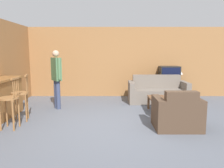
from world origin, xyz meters
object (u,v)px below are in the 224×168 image
Objects in this scene: table_lamp at (180,72)px; couch_far at (158,93)px; armchair_near at (178,114)px; bar_chair_near at (10,102)px; person_by_window at (57,76)px; coffee_table at (162,101)px; tv_unit at (169,89)px; tv at (170,74)px; bar_chair_mid at (22,96)px.

couch_far is at bearing -142.19° from table_lamp.
bar_chair_near is at bearing -179.77° from armchair_near.
couch_far is 4.42× the size of table_lamp.
table_lamp is 4.40m from person_by_window.
coffee_table is 3.09m from person_by_window.
table_lamp is (1.13, 2.11, 0.59)m from coffee_table.
armchair_near is at bearing 0.23° from bar_chair_near.
couch_far is 1.39m from coffee_table.
tv_unit is 4.11m from person_by_window.
bar_chair_near is 2.58× the size of table_lamp.
tv is 0.41× the size of person_by_window.
tv is (0.68, 3.33, 0.57)m from armchair_near.
bar_chair_mid is at bearing -147.44° from tv.
coffee_table is 0.62× the size of person_by_window.
table_lamp is at bearing 0.00° from tv_unit.
bar_chair_near is 1.16× the size of armchair_near.
armchair_near reaches higher than tv_unit.
table_lamp is (0.94, 0.73, 0.62)m from couch_far.
coffee_table is 2.30m from tv.
person_by_window is (0.59, 1.18, 0.38)m from bar_chair_mid.
couch_far is 2.60m from armchair_near.
tv_unit is at bearing 22.94° from person_by_window.
bar_chair_near is 1.59× the size of tv.
bar_chair_near is 3.78m from coffee_table.
bar_chair_mid is 1.59× the size of tv.
tv is at bearing -179.52° from table_lamp.
coffee_table is at bearing -109.79° from tv_unit.
tv_unit is at bearing 52.28° from couch_far.
bar_chair_near is at bearing -89.95° from bar_chair_mid.
bar_chair_mid is at bearing -151.59° from couch_far.
bar_chair_near is 0.66× the size of person_by_window.
bar_chair_near is 4.58m from couch_far.
tv is 0.38m from table_lamp.
person_by_window is at bearing -157.06° from tv_unit.
couch_far is 2.73× the size of tv.
couch_far is 1.83× the size of coffee_table.
bar_chair_mid is at bearing 171.09° from armchair_near.
couch_far is (3.75, 2.62, -0.28)m from bar_chair_near.
bar_chair_near is 0.59m from bar_chair_mid.
bar_chair_mid is 1.11× the size of tv_unit.
table_lamp is at bearing 21.03° from person_by_window.
tv_unit is at bearing 37.77° from bar_chair_near.
couch_far is 3.35m from person_by_window.
person_by_window is (0.58, 1.77, 0.38)m from bar_chair_near.
armchair_near is 1.23m from coffee_table.
person_by_window reaches higher than tv.
bar_chair_mid reaches higher than armchair_near.
coffee_table is (-0.08, 1.23, 0.03)m from armchair_near.
tv reaches higher than bar_chair_mid.
coffee_table is 1.50× the size of tv.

